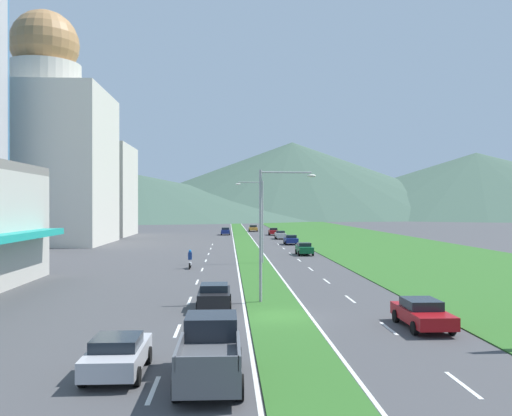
{
  "coord_description": "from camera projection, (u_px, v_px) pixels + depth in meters",
  "views": [
    {
      "loc": [
        -2.69,
        -29.53,
        5.94
      ],
      "look_at": [
        0.54,
        34.22,
        5.72
      ],
      "focal_mm": 38.92,
      "sensor_mm": 36.0,
      "label": 1
    }
  ],
  "objects": [
    {
      "name": "lane_dash_right_7",
      "position": [
        290.0,
        254.0,
        69.18
      ],
      "size": [
        0.16,
        2.8,
        0.01
      ],
      "primitive_type": "cube",
      "color": "silver",
      "rests_on": "ground_plane"
    },
    {
      "name": "lane_dash_left_3",
      "position": [
        190.0,
        300.0,
        34.81
      ],
      "size": [
        0.16,
        2.8,
        0.01
      ],
      "primitive_type": "cube",
      "color": "silver",
      "rests_on": "ground_plane"
    },
    {
      "name": "lane_dash_left_2",
      "position": [
        177.0,
        331.0,
        26.35
      ],
      "size": [
        0.16,
        2.8,
        0.01
      ],
      "primitive_type": "cube",
      "color": "silver",
      "rests_on": "ground_plane"
    },
    {
      "name": "motorcycle_rider",
      "position": [
        190.0,
        261.0,
        52.63
      ],
      "size": [
        0.36,
        2.0,
        1.8
      ],
      "rotation": [
        0.0,
        0.0,
        1.57
      ],
      "color": "black",
      "rests_on": "ground_plane"
    },
    {
      "name": "domed_building",
      "position": [
        45.0,
        150.0,
        86.95
      ],
      "size": [
        19.38,
        19.38,
        36.59
      ],
      "color": "beige",
      "rests_on": "ground_plane"
    },
    {
      "name": "car_2",
      "position": [
        273.0,
        231.0,
        113.39
      ],
      "size": [
        1.91,
        4.4,
        1.47
      ],
      "rotation": [
        0.0,
        0.0,
        -1.57
      ],
      "color": "maroon",
      "rests_on": "ground_plane"
    },
    {
      "name": "car_0",
      "position": [
        214.0,
        295.0,
        32.07
      ],
      "size": [
        1.96,
        4.09,
        1.46
      ],
      "rotation": [
        0.0,
        0.0,
        1.57
      ],
      "color": "black",
      "rests_on": "ground_plane"
    },
    {
      "name": "lane_dash_right_9",
      "position": [
        278.0,
        244.0,
        86.1
      ],
      "size": [
        0.16,
        2.8,
        0.01
      ],
      "primitive_type": "cube",
      "color": "silver",
      "rests_on": "ground_plane"
    },
    {
      "name": "edge_line_median_left",
      "position": [
        234.0,
        243.0,
        89.49
      ],
      "size": [
        0.16,
        240.0,
        0.01
      ],
      "primitive_type": "cube",
      "color": "silver",
      "rests_on": "ground_plane"
    },
    {
      "name": "lane_dash_left_6",
      "position": [
        206.0,
        261.0,
        60.2
      ],
      "size": [
        0.16,
        2.8,
        0.01
      ],
      "primitive_type": "cube",
      "color": "silver",
      "rests_on": "ground_plane"
    },
    {
      "name": "lane_dash_right_3",
      "position": [
        350.0,
        299.0,
        35.32
      ],
      "size": [
        0.16,
        2.8,
        0.01
      ],
      "primitive_type": "cube",
      "color": "silver",
      "rests_on": "ground_plane"
    },
    {
      "name": "lane_dash_left_7",
      "position": [
        209.0,
        254.0,
        68.66
      ],
      "size": [
        0.16,
        2.8,
        0.01
      ],
      "primitive_type": "cube",
      "color": "silver",
      "rests_on": "ground_plane"
    },
    {
      "name": "hill_far_center",
      "position": [
        292.0,
        179.0,
        320.82
      ],
      "size": [
        229.5,
        229.5,
        42.9
      ],
      "primitive_type": "cone",
      "color": "#3D5647",
      "rests_on": "ground_plane"
    },
    {
      "name": "lane_dash_left_4",
      "position": [
        197.0,
        282.0,
        43.27
      ],
      "size": [
        0.16,
        2.8,
        0.01
      ],
      "primitive_type": "cube",
      "color": "silver",
      "rests_on": "ground_plane"
    },
    {
      "name": "car_1",
      "position": [
        291.0,
        240.0,
        85.55
      ],
      "size": [
        2.03,
        4.08,
        1.47
      ],
      "rotation": [
        0.0,
        0.0,
        -1.57
      ],
      "color": "navy",
      "rests_on": "ground_plane"
    },
    {
      "name": "grass_verge_right",
      "position": [
        370.0,
        242.0,
        90.62
      ],
      "size": [
        24.0,
        240.0,
        0.06
      ],
      "primitive_type": "cube",
      "color": "#2D6023",
      "rests_on": "ground_plane"
    },
    {
      "name": "car_3",
      "position": [
        304.0,
        249.0,
        67.34
      ],
      "size": [
        1.88,
        4.27,
        1.48
      ],
      "rotation": [
        0.0,
        0.0,
        -1.57
      ],
      "color": "#0C5128",
      "rests_on": "ground_plane"
    },
    {
      "name": "car_7",
      "position": [
        253.0,
        228.0,
        129.59
      ],
      "size": [
        2.02,
        4.67,
        1.49
      ],
      "rotation": [
        0.0,
        0.0,
        -1.57
      ],
      "color": "#C6842D",
      "rests_on": "ground_plane"
    },
    {
      "name": "lane_dash_right_5",
      "position": [
        311.0,
        269.0,
        52.25
      ],
      "size": [
        0.16,
        2.8,
        0.01
      ],
      "primitive_type": "cube",
      "color": "silver",
      "rests_on": "ground_plane"
    },
    {
      "name": "lane_dash_right_4",
      "position": [
        327.0,
        281.0,
        43.79
      ],
      "size": [
        0.16,
        2.8,
        0.01
      ],
      "primitive_type": "cube",
      "color": "silver",
      "rests_on": "ground_plane"
    },
    {
      "name": "lane_dash_left_5",
      "position": [
        202.0,
        270.0,
        51.74
      ],
      "size": [
        0.16,
        2.8,
        0.01
      ],
      "primitive_type": "cube",
      "color": "silver",
      "rests_on": "ground_plane"
    },
    {
      "name": "car_4",
      "position": [
        225.0,
        231.0,
        114.0
      ],
      "size": [
        1.91,
        4.23,
        1.53
      ],
      "rotation": [
        0.0,
        0.0,
        1.57
      ],
      "color": "navy",
      "rests_on": "ground_plane"
    },
    {
      "name": "lane_dash_left_8",
      "position": [
        211.0,
        249.0,
        77.12
      ],
      "size": [
        0.16,
        2.8,
        0.01
      ],
      "primitive_type": "cube",
      "color": "silver",
      "rests_on": "ground_plane"
    },
    {
      "name": "lane_dash_right_2",
      "position": [
        389.0,
        328.0,
        26.86
      ],
      "size": [
        0.16,
        2.8,
        0.01
      ],
      "primitive_type": "cube",
      "color": "silver",
      "rests_on": "ground_plane"
    },
    {
      "name": "lane_dash_left_9",
      "position": [
        212.0,
        244.0,
        85.59
      ],
      "size": [
        0.16,
        2.8,
        0.01
      ],
      "primitive_type": "cube",
      "color": "silver",
      "rests_on": "ground_plane"
    },
    {
      "name": "midrise_colored",
      "position": [
        87.0,
        191.0,
        111.05
      ],
      "size": [
        17.33,
        17.33,
        18.1
      ],
      "primitive_type": "cube",
      "color": "beige",
      "rests_on": "ground_plane"
    },
    {
      "name": "car_6",
      "position": [
        117.0,
        354.0,
        19.5
      ],
      "size": [
        1.98,
        4.21,
        1.38
      ],
      "rotation": [
        0.0,
        0.0,
        1.57
      ],
      "color": "#B2B2B7",
      "rests_on": "ground_plane"
    },
    {
      "name": "lane_dash_right_8",
      "position": [
        284.0,
        248.0,
        77.64
      ],
      "size": [
        0.16,
        2.8,
        0.01
      ],
      "primitive_type": "cube",
      "color": "silver",
      "rests_on": "ground_plane"
    },
    {
      "name": "lane_dash_left_1",
      "position": [
        153.0,
        390.0,
        17.88
      ],
      "size": [
        0.16,
        2.8,
        0.01
      ],
      "primitive_type": "cube",
      "color": "silver",
      "rests_on": "ground_plane"
    },
    {
      "name": "street_lamp_mid",
      "position": [
        259.0,
        216.0,
        57.38
      ],
      "size": [
        2.89,
        0.28,
        8.55
      ],
      "color": "#99999E",
      "rests_on": "ground_plane"
    },
    {
      "name": "hill_far_left",
      "position": [
        139.0,
        196.0,
        282.1
      ],
      "size": [
        221.15,
        221.15,
        21.84
      ],
      "primitive_type": "cone",
      "color": "#3D5647",
      "rests_on": "ground_plane"
    },
    {
      "name": "lane_dash_right_6",
      "position": [
        299.0,
        260.0,
        60.71
      ],
      "size": [
        0.16,
        2.8,
        0.01
      ],
      "primitive_type": "cube",
      "color": "silver",
      "rests_on": "ground_plane"
    },
    {
      "name": "car_8",
      "position": [
        280.0,
        235.0,
        99.88
      ],
      "size": [
        1.87,
        4.36,
        1.49
      ],
      "rotation": [
        0.0,
        0.0,
        -1.57
      ],
      "color": "#B2B2B7",
      "rests_on": "ground_plane"
    },
    {
      "name": "pickup_truck_0",
      "position": [
        210.0,
        352.0,
        18.82
      ],
      "size": [
        2.18,
        5.4,
        2.0
      ],
      "rotation": [
        0.0,
        0.0,
        1.57
      ],
      "color": "#515459",
      "rests_on": "ground_plane"
    },
    {
      "name": "edge_line_median_right",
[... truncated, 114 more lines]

